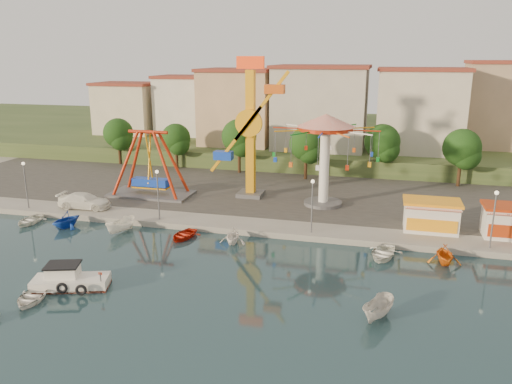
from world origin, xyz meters
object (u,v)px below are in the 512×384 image
(pirate_ship_ride, at_px, (150,165))
(cabin_motorboat, at_px, (69,281))
(wave_swinger, at_px, (325,139))
(van, at_px, (85,201))
(kamikaze_tower, at_px, (253,132))
(skiff, at_px, (378,310))
(rowboat_a, at_px, (31,297))

(pirate_ship_ride, bearing_deg, cabin_motorboat, -78.78)
(pirate_ship_ride, height_order, cabin_motorboat, pirate_ship_ride)
(wave_swinger, bearing_deg, van, -162.58)
(cabin_motorboat, relative_size, van, 1.03)
(kamikaze_tower, height_order, van, kamikaze_tower)
(pirate_ship_ride, distance_m, skiff, 35.90)
(wave_swinger, height_order, rowboat_a, wave_swinger)
(cabin_motorboat, height_order, van, van)
(wave_swinger, distance_m, van, 27.79)
(cabin_motorboat, height_order, skiff, cabin_motorboat)
(cabin_motorboat, distance_m, rowboat_a, 2.98)
(pirate_ship_ride, distance_m, cabin_motorboat, 24.41)
(van, bearing_deg, skiff, -120.26)
(van, bearing_deg, pirate_ship_ride, -39.38)
(kamikaze_tower, bearing_deg, pirate_ship_ride, -168.61)
(kamikaze_tower, xyz_separation_m, skiff, (15.41, -25.05, -7.79))
(cabin_motorboat, height_order, rowboat_a, cabin_motorboat)
(cabin_motorboat, bearing_deg, pirate_ship_ride, 83.13)
(kamikaze_tower, xyz_separation_m, van, (-17.04, -9.32, -7.05))
(rowboat_a, distance_m, skiff, 24.56)
(rowboat_a, bearing_deg, skiff, -2.83)
(skiff, bearing_deg, rowboat_a, -148.39)
(pirate_ship_ride, xyz_separation_m, kamikaze_tower, (12.25, 2.47, 4.10))
(rowboat_a, height_order, van, van)
(pirate_ship_ride, xyz_separation_m, skiff, (27.66, -22.59, -3.68))
(skiff, relative_size, van, 0.63)
(rowboat_a, bearing_deg, pirate_ship_ride, 85.76)
(rowboat_a, height_order, skiff, skiff)
(pirate_ship_ride, height_order, van, pirate_ship_ride)
(wave_swinger, bearing_deg, kamikaze_tower, 171.83)
(van, bearing_deg, rowboat_a, -161.61)
(pirate_ship_ride, height_order, kamikaze_tower, kamikaze_tower)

